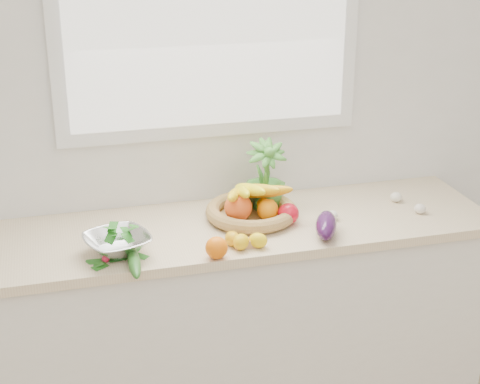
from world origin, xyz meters
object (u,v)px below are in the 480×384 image
object	(u,v)px
apple	(288,214)
fruit_basket	(251,207)
cucumber	(134,262)
potted_herb	(265,177)
eggplant	(326,225)
colander_with_spinach	(117,239)

from	to	relation	value
apple	fruit_basket	world-z (taller)	fruit_basket
fruit_basket	cucumber	bearing A→B (deg)	-149.04
apple	cucumber	size ratio (longest dim) A/B	0.36
apple	cucumber	world-z (taller)	apple
potted_herb	fruit_basket	xyz separation A→B (m)	(-0.09, -0.09, -0.09)
eggplant	apple	bearing A→B (deg)	126.53
colander_with_spinach	apple	bearing A→B (deg)	8.39
colander_with_spinach	potted_herb	bearing A→B (deg)	23.02
potted_herb	fruit_basket	world-z (taller)	potted_herb
apple	fruit_basket	xyz separation A→B (m)	(-0.14, 0.09, 0.01)
apple	cucumber	xyz separation A→B (m)	(-0.67, -0.23, -0.02)
apple	cucumber	distance (m)	0.71
apple	colander_with_spinach	world-z (taller)	colander_with_spinach
cucumber	potted_herb	size ratio (longest dim) A/B	0.78
fruit_basket	colander_with_spinach	bearing A→B (deg)	-161.38
eggplant	colander_with_spinach	bearing A→B (deg)	177.05
eggplant	potted_herb	xyz separation A→B (m)	(-0.16, 0.33, 0.10)
colander_with_spinach	eggplant	bearing A→B (deg)	-2.95
cucumber	fruit_basket	distance (m)	0.62
eggplant	fruit_basket	xyz separation A→B (m)	(-0.25, 0.24, 0.01)
apple	potted_herb	size ratio (longest dim) A/B	0.28
apple	fruit_basket	size ratio (longest dim) A/B	0.19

